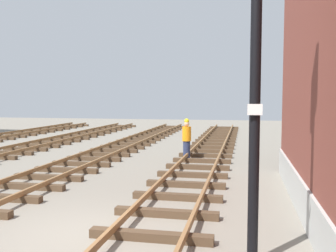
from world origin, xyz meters
name	(u,v)px	position (x,y,z in m)	size (l,w,h in m)	color
ground_plane	(82,235)	(0.00, 0.00, 0.00)	(80.00, 80.00, 0.00)	gray
track_near_building	(151,234)	(1.46, 0.00, 0.13)	(2.50, 56.18, 0.32)	#4C3826
signal_mast	(256,46)	(3.42, -0.68, 3.67)	(0.36, 0.40, 5.89)	black
track_worker_foreground	(187,139)	(0.69, 9.87, 0.93)	(0.40, 0.40, 1.87)	#262D4C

